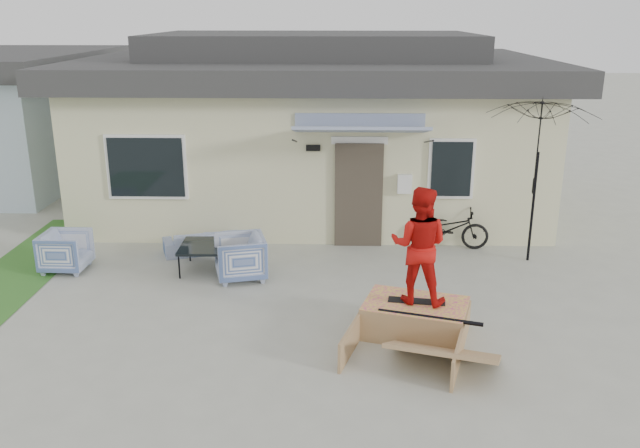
{
  "coord_description": "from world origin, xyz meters",
  "views": [
    {
      "loc": [
        0.56,
        -8.26,
        4.52
      ],
      "look_at": [
        0.3,
        1.8,
        1.3
      ],
      "focal_mm": 37.24,
      "sensor_mm": 36.0,
      "label": 1
    }
  ],
  "objects_px": {
    "patio_umbrella": "(536,171)",
    "coffee_table": "(208,257)",
    "skater": "(419,243)",
    "armchair_left": "(66,249)",
    "loveseat": "(202,238)",
    "bicycle": "(449,224)",
    "skate_ramp": "(415,318)",
    "skateboard": "(417,300)",
    "armchair_right": "(240,255)"
  },
  "relations": [
    {
      "from": "loveseat",
      "to": "skateboard",
      "type": "height_order",
      "value": "loveseat"
    },
    {
      "from": "skateboard",
      "to": "skater",
      "type": "distance_m",
      "value": 0.88
    },
    {
      "from": "armchair_left",
      "to": "skater",
      "type": "relative_size",
      "value": 0.47
    },
    {
      "from": "bicycle",
      "to": "armchair_right",
      "type": "bearing_deg",
      "value": 118.03
    },
    {
      "from": "skater",
      "to": "patio_umbrella",
      "type": "bearing_deg",
      "value": -114.03
    },
    {
      "from": "patio_umbrella",
      "to": "skateboard",
      "type": "bearing_deg",
      "value": -129.1
    },
    {
      "from": "skateboard",
      "to": "coffee_table",
      "type": "bearing_deg",
      "value": 154.07
    },
    {
      "from": "armchair_left",
      "to": "skater",
      "type": "distance_m",
      "value": 6.61
    },
    {
      "from": "loveseat",
      "to": "skater",
      "type": "height_order",
      "value": "skater"
    },
    {
      "from": "armchair_left",
      "to": "loveseat",
      "type": "bearing_deg",
      "value": -64.65
    },
    {
      "from": "skate_ramp",
      "to": "skater",
      "type": "height_order",
      "value": "skater"
    },
    {
      "from": "skate_ramp",
      "to": "skater",
      "type": "distance_m",
      "value": 1.15
    },
    {
      "from": "armchair_right",
      "to": "skateboard",
      "type": "relative_size",
      "value": 1.05
    },
    {
      "from": "armchair_left",
      "to": "skate_ramp",
      "type": "height_order",
      "value": "armchair_left"
    },
    {
      "from": "armchair_right",
      "to": "coffee_table",
      "type": "relative_size",
      "value": 0.89
    },
    {
      "from": "armchair_right",
      "to": "patio_umbrella",
      "type": "bearing_deg",
      "value": 86.39
    },
    {
      "from": "coffee_table",
      "to": "skater",
      "type": "distance_m",
      "value": 4.42
    },
    {
      "from": "skater",
      "to": "skate_ramp",
      "type": "bearing_deg",
      "value": 88.32
    },
    {
      "from": "patio_umbrella",
      "to": "coffee_table",
      "type": "bearing_deg",
      "value": -173.87
    },
    {
      "from": "bicycle",
      "to": "loveseat",
      "type": "bearing_deg",
      "value": 99.02
    },
    {
      "from": "armchair_left",
      "to": "skateboard",
      "type": "height_order",
      "value": "armchair_left"
    },
    {
      "from": "skateboard",
      "to": "skater",
      "type": "xyz_separation_m",
      "value": [
        0.0,
        0.0,
        0.88
      ]
    },
    {
      "from": "patio_umbrella",
      "to": "bicycle",
      "type": "bearing_deg",
      "value": 155.24
    },
    {
      "from": "patio_umbrella",
      "to": "skateboard",
      "type": "xyz_separation_m",
      "value": [
        -2.48,
        -3.06,
        -1.24
      ]
    },
    {
      "from": "loveseat",
      "to": "skateboard",
      "type": "relative_size",
      "value": 1.81
    },
    {
      "from": "coffee_table",
      "to": "loveseat",
      "type": "bearing_deg",
      "value": 107.0
    },
    {
      "from": "patio_umbrella",
      "to": "skate_ramp",
      "type": "relative_size",
      "value": 1.13
    },
    {
      "from": "loveseat",
      "to": "coffee_table",
      "type": "relative_size",
      "value": 1.53
    },
    {
      "from": "loveseat",
      "to": "coffee_table",
      "type": "bearing_deg",
      "value": 87.75
    },
    {
      "from": "armchair_right",
      "to": "bicycle",
      "type": "xyz_separation_m",
      "value": [
        3.94,
        1.69,
        0.07
      ]
    },
    {
      "from": "skate_ramp",
      "to": "skateboard",
      "type": "height_order",
      "value": "skateboard"
    },
    {
      "from": "armchair_right",
      "to": "skate_ramp",
      "type": "distance_m",
      "value": 3.54
    },
    {
      "from": "coffee_table",
      "to": "skate_ramp",
      "type": "xyz_separation_m",
      "value": [
        3.51,
        -2.46,
        0.0
      ]
    },
    {
      "from": "loveseat",
      "to": "armchair_left",
      "type": "bearing_deg",
      "value": 5.01
    },
    {
      "from": "skater",
      "to": "armchair_left",
      "type": "bearing_deg",
      "value": -5.76
    },
    {
      "from": "bicycle",
      "to": "skateboard",
      "type": "xyz_separation_m",
      "value": [
        -1.07,
        -3.71,
        0.01
      ]
    },
    {
      "from": "skateboard",
      "to": "armchair_right",
      "type": "bearing_deg",
      "value": 153.31
    },
    {
      "from": "armchair_left",
      "to": "skate_ramp",
      "type": "xyz_separation_m",
      "value": [
        6.09,
        -2.37,
        -0.16
      ]
    },
    {
      "from": "bicycle",
      "to": "skateboard",
      "type": "distance_m",
      "value": 3.86
    },
    {
      "from": "armchair_right",
      "to": "skater",
      "type": "xyz_separation_m",
      "value": [
        2.88,
        -2.03,
        0.96
      ]
    },
    {
      "from": "armchair_right",
      "to": "skateboard",
      "type": "distance_m",
      "value": 3.52
    },
    {
      "from": "armchair_left",
      "to": "patio_umbrella",
      "type": "distance_m",
      "value": 8.73
    },
    {
      "from": "armchair_left",
      "to": "bicycle",
      "type": "height_order",
      "value": "bicycle"
    },
    {
      "from": "skate_ramp",
      "to": "skateboard",
      "type": "distance_m",
      "value": 0.27
    },
    {
      "from": "skate_ramp",
      "to": "skateboard",
      "type": "xyz_separation_m",
      "value": [
        0.01,
        0.05,
        0.27
      ]
    },
    {
      "from": "skate_ramp",
      "to": "skater",
      "type": "bearing_deg",
      "value": 90.0
    },
    {
      "from": "bicycle",
      "to": "skate_ramp",
      "type": "bearing_deg",
      "value": 168.84
    },
    {
      "from": "skate_ramp",
      "to": "armchair_right",
      "type": "bearing_deg",
      "value": 160.84
    },
    {
      "from": "armchair_left",
      "to": "armchair_right",
      "type": "xyz_separation_m",
      "value": [
        3.23,
        -0.3,
        0.03
      ]
    },
    {
      "from": "bicycle",
      "to": "skate_ramp",
      "type": "relative_size",
      "value": 0.81
    }
  ]
}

